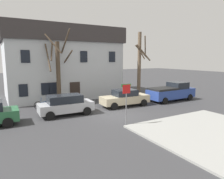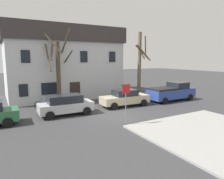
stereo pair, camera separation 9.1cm
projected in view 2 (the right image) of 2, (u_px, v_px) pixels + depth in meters
name	position (u px, v px, depth m)	size (l,w,h in m)	color
ground_plane	(115.00, 115.00, 16.77)	(120.00, 120.00, 0.00)	#38383A
sidewalk_slab	(222.00, 136.00, 12.16)	(8.45, 8.71, 0.12)	#999993
building_main	(62.00, 62.00, 25.05)	(13.14, 8.60, 8.18)	silver
tree_bare_near	(58.00, 69.00, 19.92)	(2.42, 2.39, 7.43)	#4C3D2D
tree_bare_mid	(140.00, 63.00, 24.23)	(2.11, 1.31, 7.66)	brown
car_silver_wagon	(66.00, 105.00, 16.75)	(4.39, 2.02, 1.66)	#B7BABF
car_beige_sedan	(125.00, 98.00, 19.85)	(4.85, 2.12, 1.62)	#C6B793
pickup_truck_blue	(172.00, 92.00, 22.52)	(5.61, 2.32, 2.00)	#2D4799
street_sign_pole	(126.00, 97.00, 13.79)	(0.76, 0.07, 2.92)	slate
bicycle_leaning	(43.00, 104.00, 19.14)	(1.74, 0.32, 1.03)	black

